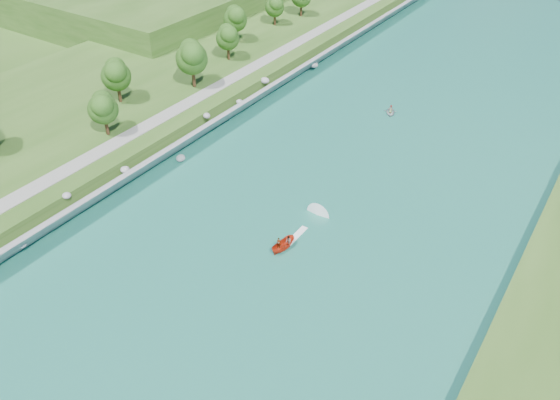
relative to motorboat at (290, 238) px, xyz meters
The scene contains 7 objects.
ground 5.18m from the motorboat, 104.44° to the right, with size 260.00×260.00×0.00m, color #2D5119.
river_water 15.10m from the motorboat, 94.86° to the left, with size 55.00×240.00×0.10m, color #185B4A.
berm_west 53.45m from the motorboat, 163.66° to the left, with size 45.00×240.00×3.50m, color #2D5119.
riprap_bank 30.70m from the motorboat, 152.15° to the left, with size 4.44×236.00×4.13m.
riverside_path 37.08m from the motorboat, 156.01° to the left, with size 3.00×200.00×0.10m, color gray.
motorboat is the anchor object (origin of this frame).
raft 41.38m from the motorboat, 96.15° to the left, with size 3.30×3.77×1.72m.
Camera 1 is at (30.55, -41.36, 46.86)m, focal length 35.00 mm.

